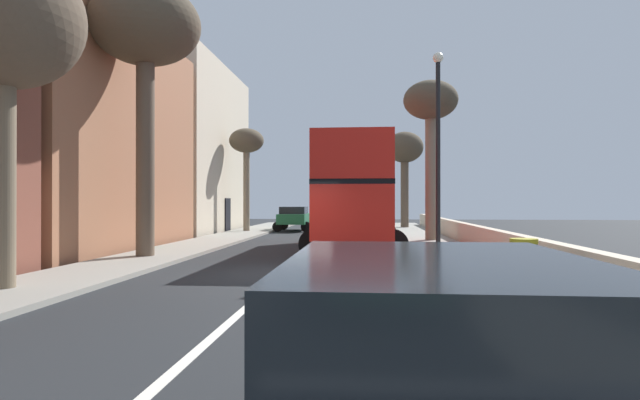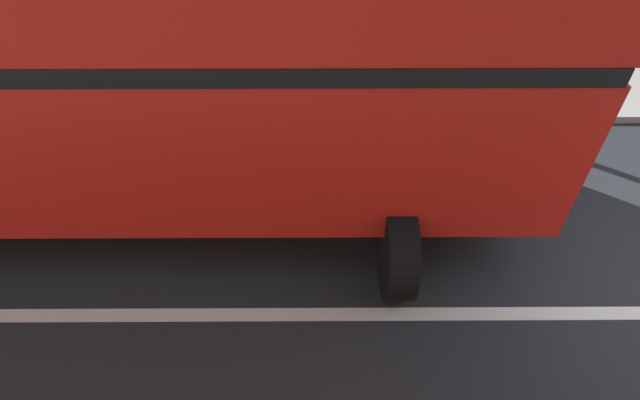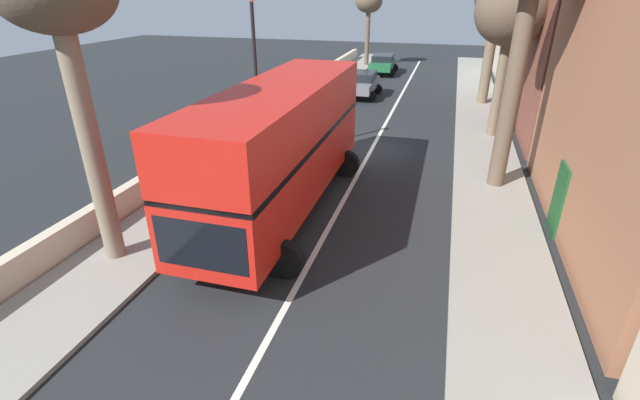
{
  "view_description": "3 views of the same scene",
  "coord_description": "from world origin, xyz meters",
  "px_view_note": "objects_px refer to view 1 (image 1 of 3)",
  "views": [
    {
      "loc": [
        2.11,
        -13.06,
        1.87
      ],
      "look_at": [
        0.63,
        3.34,
        1.93
      ],
      "focal_mm": 28.62,
      "sensor_mm": 36.0,
      "label": 1
    },
    {
      "loc": [
        -2.83,
        4.3,
        4.22
      ],
      "look_at": [
        0.57,
        4.28,
        1.11
      ],
      "focal_mm": 26.4,
      "sensor_mm": 36.0,
      "label": 2
    },
    {
      "loc": [
        -3.0,
        19.12,
        6.65
      ],
      "look_at": [
        0.23,
        7.8,
        0.98
      ],
      "focal_mm": 24.99,
      "sensor_mm": 36.0,
      "label": 3
    }
  ],
  "objects_px": {
    "street_tree_left_0": "(3,22)",
    "street_tree_left_4": "(246,146)",
    "street_tree_left_6": "(145,33)",
    "lamppost_right": "(438,138)",
    "parked_car_grey_right_1": "(435,375)",
    "litter_bin_right": "(524,263)",
    "street_tree_right_1": "(431,109)",
    "double_decker_bus": "(355,190)",
    "parked_car_green_left_2": "(294,217)",
    "street_tree_right_5": "(405,151)"
  },
  "relations": [
    {
      "from": "street_tree_right_5",
      "to": "double_decker_bus",
      "type": "bearing_deg",
      "value": -101.11
    },
    {
      "from": "street_tree_right_1",
      "to": "lamppost_right",
      "type": "distance_m",
      "value": 8.51
    },
    {
      "from": "street_tree_left_6",
      "to": "lamppost_right",
      "type": "bearing_deg",
      "value": -1.7
    },
    {
      "from": "double_decker_bus",
      "to": "street_tree_left_4",
      "type": "relative_size",
      "value": 1.63
    },
    {
      "from": "lamppost_right",
      "to": "street_tree_left_4",
      "type": "bearing_deg",
      "value": 122.76
    },
    {
      "from": "street_tree_left_0",
      "to": "street_tree_right_1",
      "type": "relative_size",
      "value": 0.95
    },
    {
      "from": "street_tree_left_4",
      "to": "lamppost_right",
      "type": "height_order",
      "value": "lamppost_right"
    },
    {
      "from": "street_tree_left_4",
      "to": "street_tree_left_6",
      "type": "distance_m",
      "value": 14.52
    },
    {
      "from": "parked_car_green_left_2",
      "to": "litter_bin_right",
      "type": "bearing_deg",
      "value": -70.41
    },
    {
      "from": "street_tree_right_1",
      "to": "street_tree_left_4",
      "type": "distance_m",
      "value": 12.15
    },
    {
      "from": "street_tree_right_1",
      "to": "litter_bin_right",
      "type": "xyz_separation_m",
      "value": [
        0.21,
        -13.24,
        -5.55
      ]
    },
    {
      "from": "parked_car_grey_right_1",
      "to": "street_tree_right_1",
      "type": "xyz_separation_m",
      "value": [
        2.59,
        20.99,
        5.28
      ]
    },
    {
      "from": "street_tree_left_4",
      "to": "lamppost_right",
      "type": "bearing_deg",
      "value": -57.24
    },
    {
      "from": "double_decker_bus",
      "to": "street_tree_left_4",
      "type": "distance_m",
      "value": 12.79
    },
    {
      "from": "street_tree_right_1",
      "to": "litter_bin_right",
      "type": "distance_m",
      "value": 14.36
    },
    {
      "from": "parked_car_grey_right_1",
      "to": "street_tree_left_4",
      "type": "distance_m",
      "value": 28.87
    },
    {
      "from": "street_tree_right_5",
      "to": "street_tree_left_6",
      "type": "height_order",
      "value": "street_tree_left_6"
    },
    {
      "from": "lamppost_right",
      "to": "street_tree_right_5",
      "type": "bearing_deg",
      "value": 88.61
    },
    {
      "from": "street_tree_left_4",
      "to": "litter_bin_right",
      "type": "xyz_separation_m",
      "value": [
        10.43,
        -19.75,
        -4.66
      ]
    },
    {
      "from": "parked_car_green_left_2",
      "to": "street_tree_left_4",
      "type": "height_order",
      "value": "street_tree_left_4"
    },
    {
      "from": "street_tree_left_4",
      "to": "lamppost_right",
      "type": "distance_m",
      "value": 17.48
    },
    {
      "from": "street_tree_right_5",
      "to": "parked_car_grey_right_1",
      "type": "bearing_deg",
      "value": -93.99
    },
    {
      "from": "street_tree_right_1",
      "to": "street_tree_left_6",
      "type": "height_order",
      "value": "street_tree_left_6"
    },
    {
      "from": "street_tree_right_5",
      "to": "street_tree_left_6",
      "type": "relative_size",
      "value": 0.75
    },
    {
      "from": "street_tree_left_6",
      "to": "double_decker_bus",
      "type": "bearing_deg",
      "value": 30.33
    },
    {
      "from": "parked_car_green_left_2",
      "to": "street_tree_left_6",
      "type": "height_order",
      "value": "street_tree_left_6"
    },
    {
      "from": "parked_car_grey_right_1",
      "to": "litter_bin_right",
      "type": "bearing_deg",
      "value": 70.14
    },
    {
      "from": "double_decker_bus",
      "to": "street_tree_right_1",
      "type": "relative_size",
      "value": 1.38
    },
    {
      "from": "street_tree_right_5",
      "to": "street_tree_left_6",
      "type": "distance_m",
      "value": 22.08
    },
    {
      "from": "street_tree_right_5",
      "to": "street_tree_left_4",
      "type": "bearing_deg",
      "value": -151.91
    },
    {
      "from": "street_tree_left_0",
      "to": "street_tree_right_5",
      "type": "xyz_separation_m",
      "value": [
        10.07,
        25.91,
        -0.17
      ]
    },
    {
      "from": "parked_car_green_left_2",
      "to": "street_tree_left_0",
      "type": "bearing_deg",
      "value": -96.96
    },
    {
      "from": "double_decker_bus",
      "to": "street_tree_left_4",
      "type": "xyz_separation_m",
      "value": [
        -6.83,
        10.41,
        2.94
      ]
    },
    {
      "from": "street_tree_left_6",
      "to": "street_tree_left_0",
      "type": "bearing_deg",
      "value": -91.97
    },
    {
      "from": "parked_car_green_left_2",
      "to": "street_tree_left_4",
      "type": "xyz_separation_m",
      "value": [
        -2.63,
        -2.16,
        4.39
      ]
    },
    {
      "from": "parked_car_grey_right_1",
      "to": "street_tree_left_4",
      "type": "height_order",
      "value": "street_tree_left_4"
    },
    {
      "from": "lamppost_right",
      "to": "street_tree_left_0",
      "type": "bearing_deg",
      "value": -148.05
    },
    {
      "from": "parked_car_grey_right_1",
      "to": "litter_bin_right",
      "type": "distance_m",
      "value": 8.25
    },
    {
      "from": "double_decker_bus",
      "to": "street_tree_right_1",
      "type": "bearing_deg",
      "value": 48.99
    },
    {
      "from": "parked_car_grey_right_1",
      "to": "street_tree_right_1",
      "type": "relative_size",
      "value": 0.54
    },
    {
      "from": "litter_bin_right",
      "to": "lamppost_right",
      "type": "bearing_deg",
      "value": 101.09
    },
    {
      "from": "double_decker_bus",
      "to": "litter_bin_right",
      "type": "distance_m",
      "value": 10.16
    },
    {
      "from": "double_decker_bus",
      "to": "street_tree_right_5",
      "type": "relative_size",
      "value": 1.53
    },
    {
      "from": "street_tree_right_5",
      "to": "parked_car_green_left_2",
      "type": "bearing_deg",
      "value": -156.79
    },
    {
      "from": "parked_car_grey_right_1",
      "to": "street_tree_left_6",
      "type": "bearing_deg",
      "value": 119.95
    },
    {
      "from": "street_tree_right_1",
      "to": "lamppost_right",
      "type": "xyz_separation_m",
      "value": [
        -0.79,
        -8.14,
        -2.38
      ]
    },
    {
      "from": "street_tree_left_0",
      "to": "street_tree_left_4",
      "type": "height_order",
      "value": "street_tree_left_0"
    },
    {
      "from": "street_tree_left_4",
      "to": "street_tree_right_5",
      "type": "relative_size",
      "value": 0.94
    },
    {
      "from": "double_decker_bus",
      "to": "street_tree_left_6",
      "type": "height_order",
      "value": "street_tree_left_6"
    },
    {
      "from": "parked_car_green_left_2",
      "to": "street_tree_left_6",
      "type": "bearing_deg",
      "value": -98.83
    }
  ]
}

